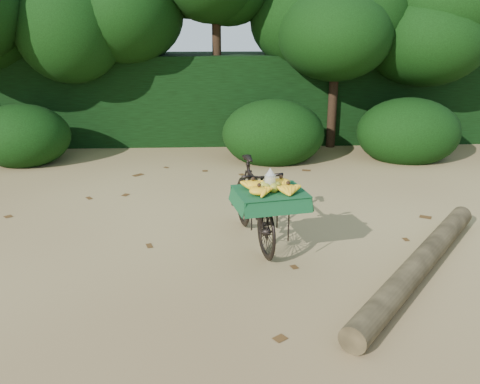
{
  "coord_description": "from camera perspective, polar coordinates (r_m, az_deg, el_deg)",
  "views": [
    {
      "loc": [
        0.45,
        -4.76,
        2.41
      ],
      "look_at": [
        0.69,
        0.22,
        0.75
      ],
      "focal_mm": 38.0,
      "sensor_mm": 36.0,
      "label": 1
    }
  ],
  "objects": [
    {
      "name": "ground",
      "position": [
        5.35,
        -7.4,
        -8.53
      ],
      "size": [
        80.0,
        80.0,
        0.0
      ],
      "primitive_type": "plane",
      "color": "tan",
      "rests_on": "ground"
    },
    {
      "name": "vendor_bicycle",
      "position": [
        5.75,
        1.62,
        -1.07
      ],
      "size": [
        0.89,
        1.77,
        0.97
      ],
      "rotation": [
        0.0,
        0.0,
        0.2
      ],
      "color": "black",
      "rests_on": "ground"
    },
    {
      "name": "fallen_log",
      "position": [
        5.47,
        19.59,
        -7.5
      ],
      "size": [
        2.25,
        2.71,
        0.24
      ],
      "primitive_type": "cylinder",
      "rotation": [
        1.57,
        0.0,
        -0.68
      ],
      "color": "brown",
      "rests_on": "ground"
    },
    {
      "name": "hedge_backdrop",
      "position": [
        11.17,
        -5.18,
        10.58
      ],
      "size": [
        26.0,
        1.8,
        1.8
      ],
      "primitive_type": "cube",
      "color": "black",
      "rests_on": "ground"
    },
    {
      "name": "tree_row",
      "position": [
        10.32,
        -9.28,
        15.92
      ],
      "size": [
        14.5,
        2.0,
        4.0
      ],
      "primitive_type": null,
      "color": "black",
      "rests_on": "ground"
    },
    {
      "name": "bush_clumps",
      "position": [
        9.27,
        -2.45,
        6.2
      ],
      "size": [
        8.8,
        1.7,
        0.9
      ],
      "primitive_type": null,
      "color": "black",
      "rests_on": "ground"
    },
    {
      "name": "leaf_litter",
      "position": [
        5.94,
        -6.94,
        -5.64
      ],
      "size": [
        7.0,
        7.3,
        0.01
      ],
      "primitive_type": null,
      "color": "#4D3114",
      "rests_on": "ground"
    }
  ]
}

